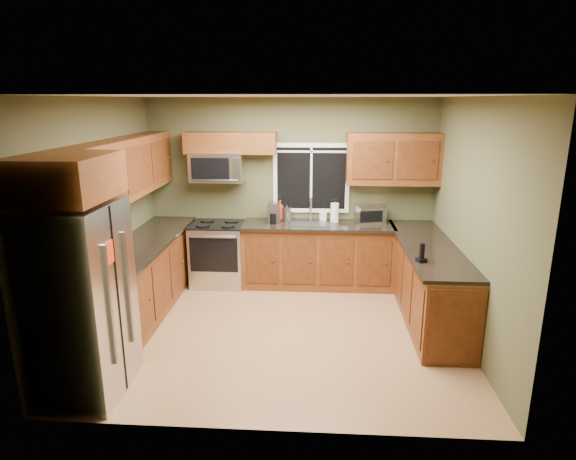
# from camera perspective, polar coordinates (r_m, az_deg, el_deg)

# --- Properties ---
(floor) EXTENTS (4.20, 4.20, 0.00)m
(floor) POSITION_cam_1_polar(r_m,az_deg,el_deg) (5.87, -0.72, -11.81)
(floor) COLOR #966742
(floor) RESTS_ON ground
(ceiling) EXTENTS (4.20, 4.20, 0.00)m
(ceiling) POSITION_cam_1_polar(r_m,az_deg,el_deg) (5.23, -0.82, 15.59)
(ceiling) COLOR white
(ceiling) RESTS_ON back_wall
(back_wall) EXTENTS (4.20, 0.00, 4.20)m
(back_wall) POSITION_cam_1_polar(r_m,az_deg,el_deg) (7.14, 0.33, 4.61)
(back_wall) COLOR #4D4C2E
(back_wall) RESTS_ON ground
(front_wall) EXTENTS (4.20, 0.00, 4.20)m
(front_wall) POSITION_cam_1_polar(r_m,az_deg,el_deg) (3.68, -2.91, -5.76)
(front_wall) COLOR #4D4C2E
(front_wall) RESTS_ON ground
(left_wall) EXTENTS (0.00, 3.60, 3.60)m
(left_wall) POSITION_cam_1_polar(r_m,az_deg,el_deg) (5.93, -21.46, 1.32)
(left_wall) COLOR #4D4C2E
(left_wall) RESTS_ON ground
(right_wall) EXTENTS (0.00, 3.60, 3.60)m
(right_wall) POSITION_cam_1_polar(r_m,az_deg,el_deg) (5.64, 21.05, 0.68)
(right_wall) COLOR #4D4C2E
(right_wall) RESTS_ON ground
(window) EXTENTS (1.12, 0.03, 1.02)m
(window) POSITION_cam_1_polar(r_m,az_deg,el_deg) (7.08, 2.77, 6.16)
(window) COLOR white
(window) RESTS_ON back_wall
(base_cabinets_left) EXTENTS (0.60, 2.65, 0.90)m
(base_cabinets_left) POSITION_cam_1_polar(r_m,az_deg,el_deg) (6.49, -16.54, -5.41)
(base_cabinets_left) COLOR brown
(base_cabinets_left) RESTS_ON ground
(countertop_left) EXTENTS (0.65, 2.65, 0.04)m
(countertop_left) POSITION_cam_1_polar(r_m,az_deg,el_deg) (6.33, -16.65, -1.44)
(countertop_left) COLOR black
(countertop_left) RESTS_ON base_cabinets_left
(base_cabinets_back) EXTENTS (2.17, 0.60, 0.90)m
(base_cabinets_back) POSITION_cam_1_polar(r_m,az_deg,el_deg) (7.07, 3.55, -3.08)
(base_cabinets_back) COLOR brown
(base_cabinets_back) RESTS_ON ground
(countertop_back) EXTENTS (2.17, 0.65, 0.04)m
(countertop_back) POSITION_cam_1_polar(r_m,az_deg,el_deg) (6.91, 3.61, 0.55)
(countertop_back) COLOR black
(countertop_back) RESTS_ON base_cabinets_back
(base_cabinets_peninsula) EXTENTS (0.60, 2.52, 0.90)m
(base_cabinets_peninsula) POSITION_cam_1_polar(r_m,az_deg,el_deg) (6.32, 16.24, -5.94)
(base_cabinets_peninsula) COLOR brown
(base_cabinets_peninsula) RESTS_ON ground
(countertop_peninsula) EXTENTS (0.65, 2.50, 0.04)m
(countertop_peninsula) POSITION_cam_1_polar(r_m,az_deg,el_deg) (6.17, 16.32, -1.84)
(countertop_peninsula) COLOR black
(countertop_peninsula) RESTS_ON base_cabinets_peninsula
(upper_cabinets_left) EXTENTS (0.33, 2.65, 0.72)m
(upper_cabinets_left) POSITION_cam_1_polar(r_m,az_deg,el_deg) (6.20, -18.70, 6.96)
(upper_cabinets_left) COLOR brown
(upper_cabinets_left) RESTS_ON left_wall
(upper_cabinets_back_left) EXTENTS (1.30, 0.33, 0.30)m
(upper_cabinets_back_left) POSITION_cam_1_polar(r_m,az_deg,el_deg) (6.98, -6.83, 10.22)
(upper_cabinets_back_left) COLOR brown
(upper_cabinets_back_left) RESTS_ON back_wall
(upper_cabinets_back_right) EXTENTS (1.30, 0.33, 0.72)m
(upper_cabinets_back_right) POSITION_cam_1_polar(r_m,az_deg,el_deg) (6.97, 12.37, 8.23)
(upper_cabinets_back_right) COLOR brown
(upper_cabinets_back_right) RESTS_ON back_wall
(upper_cabinet_over_fridge) EXTENTS (0.72, 0.90, 0.38)m
(upper_cabinet_over_fridge) POSITION_cam_1_polar(r_m,az_deg,el_deg) (4.50, -24.95, 5.69)
(upper_cabinet_over_fridge) COLOR brown
(upper_cabinet_over_fridge) RESTS_ON left_wall
(refrigerator) EXTENTS (0.74, 0.90, 1.80)m
(refrigerator) POSITION_cam_1_polar(r_m,az_deg,el_deg) (4.79, -23.43, -7.71)
(refrigerator) COLOR #B7B7BC
(refrigerator) RESTS_ON ground
(range) EXTENTS (0.76, 0.69, 0.94)m
(range) POSITION_cam_1_polar(r_m,az_deg,el_deg) (7.18, -8.23, -2.76)
(range) COLOR #B7B7BC
(range) RESTS_ON ground
(microwave) EXTENTS (0.76, 0.41, 0.42)m
(microwave) POSITION_cam_1_polar(r_m,az_deg,el_deg) (7.03, -8.40, 7.41)
(microwave) COLOR #B7B7BC
(microwave) RESTS_ON back_wall
(sink) EXTENTS (0.60, 0.42, 0.36)m
(sink) POSITION_cam_1_polar(r_m,az_deg,el_deg) (6.92, 2.66, 0.86)
(sink) COLOR slate
(sink) RESTS_ON countertop_back
(toaster_oven) EXTENTS (0.45, 0.39, 0.24)m
(toaster_oven) POSITION_cam_1_polar(r_m,az_deg,el_deg) (7.05, 9.73, 1.86)
(toaster_oven) COLOR #B7B7BC
(toaster_oven) RESTS_ON countertop_back
(coffee_maker) EXTENTS (0.20, 0.25, 0.29)m
(coffee_maker) POSITION_cam_1_polar(r_m,az_deg,el_deg) (6.95, -1.74, 1.99)
(coffee_maker) COLOR slate
(coffee_maker) RESTS_ON countertop_back
(kettle) EXTENTS (0.16, 0.16, 0.24)m
(kettle) POSITION_cam_1_polar(r_m,az_deg,el_deg) (7.06, -0.14, 2.01)
(kettle) COLOR #B7B7BC
(kettle) RESTS_ON countertop_back
(paper_towel_roll) EXTENTS (0.15, 0.15, 0.30)m
(paper_towel_roll) POSITION_cam_1_polar(r_m,az_deg,el_deg) (7.02, 5.56, 2.07)
(paper_towel_roll) COLOR white
(paper_towel_roll) RESTS_ON countertop_back
(soap_bottle_a) EXTENTS (0.12, 0.12, 0.29)m
(soap_bottle_a) POSITION_cam_1_polar(r_m,az_deg,el_deg) (7.10, -0.93, 2.37)
(soap_bottle_a) COLOR red
(soap_bottle_a) RESTS_ON countertop_back
(soap_bottle_b) EXTENTS (0.11, 0.11, 0.18)m
(soap_bottle_b) POSITION_cam_1_polar(r_m,az_deg,el_deg) (7.10, 4.15, 1.85)
(soap_bottle_b) COLOR white
(soap_bottle_b) RESTS_ON countertop_back
(soap_bottle_c) EXTENTS (0.16, 0.16, 0.15)m
(soap_bottle_c) POSITION_cam_1_polar(r_m,az_deg,el_deg) (7.13, -1.72, 1.85)
(soap_bottle_c) COLOR white
(soap_bottle_c) RESTS_ON countertop_back
(cordless_phone) EXTENTS (0.12, 0.12, 0.21)m
(cordless_phone) POSITION_cam_1_polar(r_m,az_deg,el_deg) (5.48, 15.55, -3.02)
(cordless_phone) COLOR black
(cordless_phone) RESTS_ON countertop_peninsula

